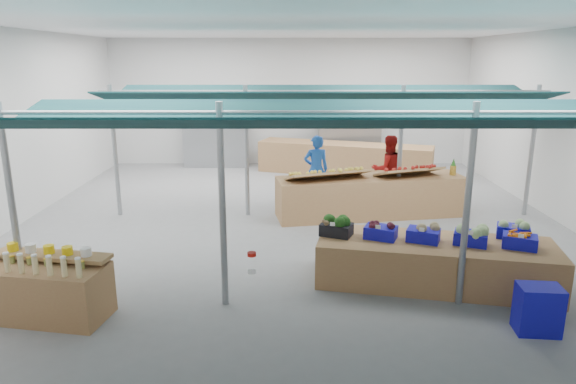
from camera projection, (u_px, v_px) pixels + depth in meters
name	position (u px, v px, depth m)	size (l,w,h in m)	color
floor	(290.00, 221.00, 11.57)	(13.00, 13.00, 0.00)	gray
hall	(290.00, 98.00, 12.29)	(13.00, 13.00, 13.00)	silver
pole_grid	(332.00, 157.00, 9.42)	(10.00, 4.60, 3.00)	gray
awnings	(333.00, 103.00, 9.17)	(9.50, 7.08, 0.30)	#0B262E
back_shelving_left	(215.00, 137.00, 17.12)	(2.00, 0.50, 2.00)	#B23F33
back_shelving_right	(349.00, 137.00, 17.12)	(2.00, 0.50, 2.00)	#B23F33
bottle_shelf	(47.00, 288.00, 7.23)	(1.84, 1.31, 1.05)	#905F3E
veg_counter	(435.00, 263.00, 8.28)	(3.72, 1.24, 0.72)	#905F3E
fruit_counter	(370.00, 196.00, 11.86)	(4.31, 1.03, 0.92)	#905F3E
far_counter	(344.00, 159.00, 16.13)	(5.40, 1.08, 0.97)	#905F3E
crate_stack	(538.00, 310.00, 6.82)	(0.55, 0.39, 0.66)	#120FAB
vendor_left	(316.00, 170.00, 12.82)	(0.63, 0.41, 1.72)	#1A4FAD
vendor_right	(388.00, 170.00, 12.82)	(0.84, 0.65, 1.72)	maroon
crate_broccoli	(336.00, 226.00, 8.46)	(0.60, 0.52, 0.35)	black
crate_beets	(381.00, 230.00, 8.33)	(0.60, 0.52, 0.29)	#120FAB
crate_celeriac	(423.00, 232.00, 8.19)	(0.60, 0.52, 0.31)	#120FAB
crate_cabbage	(471.00, 235.00, 8.05)	(0.60, 0.52, 0.35)	#120FAB
crate_carrots	(520.00, 241.00, 7.92)	(0.60, 0.52, 0.29)	#120FAB
sparrow	(326.00, 223.00, 8.34)	(0.12, 0.09, 0.11)	brown
pole_ribbon	(252.00, 256.00, 6.66)	(0.12, 0.12, 0.28)	#B6130C
apple_heap_yellow	(329.00, 173.00, 11.43)	(2.02, 1.29, 0.27)	#997247
apple_heap_red	(409.00, 170.00, 11.74)	(1.65, 1.15, 0.27)	#997247
pineapple	(453.00, 167.00, 11.91)	(0.14, 0.14, 0.39)	#8C6019
crate_extra	(513.00, 229.00, 8.36)	(0.59, 0.51, 0.32)	#120FAB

